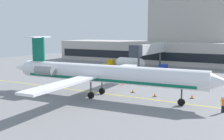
% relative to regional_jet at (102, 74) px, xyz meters
% --- Properties ---
extents(ground, '(120.00, 120.00, 0.11)m').
position_rel_regional_jet_xyz_m(ground, '(-2.83, 0.20, -3.36)').
color(ground, slate).
extents(terminal_building, '(63.39, 16.55, 18.95)m').
position_rel_regional_jet_xyz_m(terminal_building, '(-6.59, 48.91, 2.98)').
color(terminal_building, '#B7B2A8').
rests_on(terminal_building, ground).
extents(jet_bridge_west, '(2.40, 18.06, 6.28)m').
position_rel_regional_jet_xyz_m(jet_bridge_west, '(-5.64, 30.45, 1.59)').
color(jet_bridge_west, silver).
rests_on(jet_bridge_west, ground).
extents(regional_jet, '(33.14, 27.93, 8.44)m').
position_rel_regional_jet_xyz_m(regional_jet, '(0.00, 0.00, 0.00)').
color(regional_jet, white).
rests_on(regional_jet, ground).
extents(pushback_tractor, '(4.09, 2.29, 2.07)m').
position_rel_regional_jet_xyz_m(pushback_tractor, '(0.55, 25.83, -2.36)').
color(pushback_tractor, '#19389E').
rests_on(pushback_tractor, ground).
extents(belt_loader, '(2.12, 3.21, 2.03)m').
position_rel_regional_jet_xyz_m(belt_loader, '(-15.91, 29.36, -2.38)').
color(belt_loader, '#E5B20C').
rests_on(belt_loader, ground).
extents(fuel_tank, '(7.78, 2.91, 2.94)m').
position_rel_regional_jet_xyz_m(fuel_tank, '(-9.39, 28.10, -1.68)').
color(fuel_tank, white).
rests_on(fuel_tank, ground).
extents(marshaller, '(0.69, 0.61, 1.88)m').
position_rel_regional_jet_xyz_m(marshaller, '(16.16, 0.12, -2.35)').
color(marshaller, '#191E33').
rests_on(marshaller, ground).
extents(safety_cone_alpha, '(0.47, 0.47, 0.55)m').
position_rel_regional_jet_xyz_m(safety_cone_alpha, '(6.50, 3.79, -3.06)').
color(safety_cone_alpha, orange).
rests_on(safety_cone_alpha, ground).
extents(safety_cone_bravo, '(0.47, 0.47, 0.55)m').
position_rel_regional_jet_xyz_m(safety_cone_bravo, '(11.37, 5.33, -3.06)').
color(safety_cone_bravo, orange).
rests_on(safety_cone_bravo, ground).
extents(safety_cone_charlie, '(0.47, 0.47, 0.55)m').
position_rel_regional_jet_xyz_m(safety_cone_charlie, '(2.60, 4.71, -3.06)').
color(safety_cone_charlie, orange).
rests_on(safety_cone_charlie, ground).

